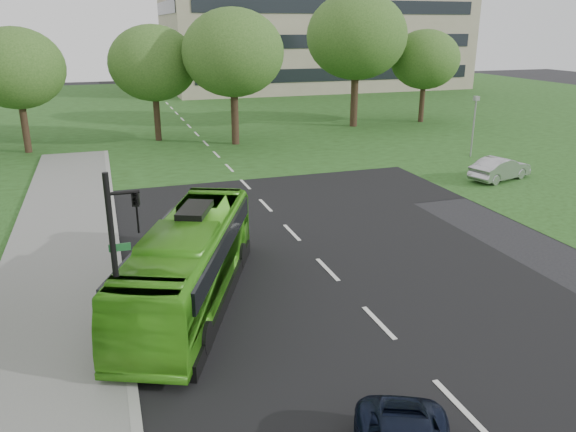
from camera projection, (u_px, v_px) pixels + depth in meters
The scene contains 11 objects.
ground at pixel (351, 294), 18.31m from camera, with size 160.00×160.00×0.00m, color black.
street_surfaces at pixel (209, 152), 38.64m from camera, with size 120.00×120.00×0.15m.
tree_park_a at pixel (16, 68), 36.95m from camera, with size 6.25×6.25×8.31m.
tree_park_b at pixel (153, 63), 41.01m from camera, with size 6.44×6.44×8.45m.
tree_park_c at pixel (233, 53), 39.42m from camera, with size 7.21×7.21×9.57m.
tree_park_d at pixel (357, 36), 46.47m from camera, with size 8.34×8.34×11.03m.
tree_park_e at pixel (425, 60), 49.37m from camera, with size 6.05×6.05×8.06m.
bus at pixel (190, 263), 17.40m from camera, with size 2.23×9.53×2.66m, color #4BAC20.
sedan at pixel (500, 169), 31.65m from camera, with size 1.39×3.97×1.31m, color #B1B0B5.
traffic_light at pixel (121, 258), 13.46m from camera, with size 0.83×0.25×5.14m.
camera_pole at pixel (474, 118), 36.66m from camera, with size 0.39×0.36×3.99m.
Camera 1 is at (-7.14, -15.04, 8.30)m, focal length 35.00 mm.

